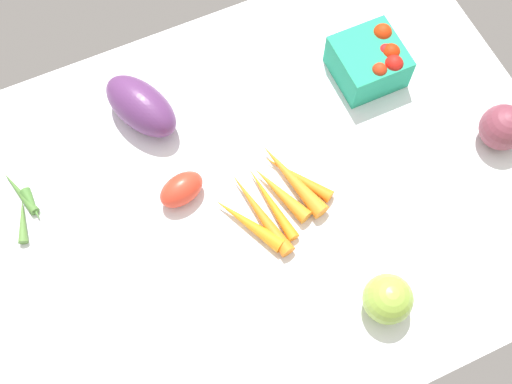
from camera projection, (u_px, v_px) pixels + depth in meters
tablecloth at (256, 199)px, 106.91cm from camera, size 104.00×76.00×2.00cm
red_onion_center at (503, 127)px, 106.69cm from camera, size 7.85×7.85×7.85cm
eggplant at (141, 106)px, 108.30cm from camera, size 13.42×16.89×7.84cm
okra_pile at (18, 202)px, 104.69cm from camera, size 9.41×14.40×1.87cm
roma_tomato at (181, 189)px, 103.81cm from camera, size 8.83×6.70×4.96cm
berry_basket at (370, 61)px, 111.94cm from camera, size 11.47×11.47×8.25cm
heirloom_tomato_green at (388, 299)px, 95.31cm from camera, size 7.68×7.68×7.68cm
carrot_bunch at (275, 198)px, 104.53cm from camera, size 19.81×19.14×3.00cm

